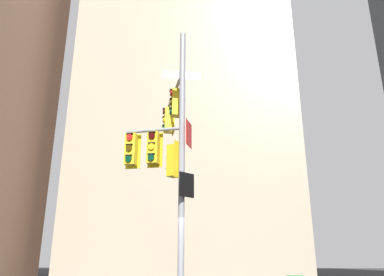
% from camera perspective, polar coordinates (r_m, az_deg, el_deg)
% --- Properties ---
extents(building_mid_block, '(16.67, 16.67, 31.94)m').
position_cam_1_polar(building_mid_block, '(35.70, 0.31, 6.07)').
color(building_mid_block, tan).
rests_on(building_mid_block, ground).
extents(signal_pole_assembly, '(2.41, 3.39, 8.65)m').
position_cam_1_polar(signal_pole_assembly, '(12.20, -3.67, -0.49)').
color(signal_pole_assembly, gray).
rests_on(signal_pole_assembly, ground).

